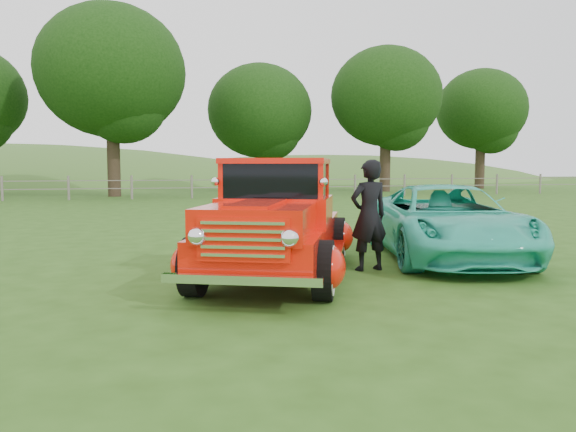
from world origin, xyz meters
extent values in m
plane|color=#294B14|center=(0.00, 0.00, 0.00)|extent=(140.00, 140.00, 0.00)
ellipsoid|color=#385D22|center=(20.00, 62.00, -3.85)|extent=(72.00, 52.00, 14.00)
cube|color=slate|center=(0.00, 22.00, 0.55)|extent=(48.00, 0.04, 0.04)
cube|color=slate|center=(0.00, 22.00, 0.95)|extent=(48.00, 0.04, 0.04)
cylinder|color=black|center=(-4.00, 25.00, 2.42)|extent=(0.70, 0.70, 4.84)
ellipsoid|color=black|center=(-4.00, 25.00, 6.82)|extent=(8.00, 8.00, 7.20)
cylinder|color=black|center=(5.00, 29.00, 1.87)|extent=(0.70, 0.70, 3.74)
ellipsoid|color=black|center=(5.00, 29.00, 5.27)|extent=(6.80, 6.80, 6.12)
cylinder|color=black|center=(13.00, 27.00, 2.20)|extent=(0.70, 0.70, 4.40)
ellipsoid|color=black|center=(13.00, 27.00, 6.20)|extent=(7.20, 7.20, 6.48)
cylinder|color=black|center=(22.00, 30.00, 2.09)|extent=(0.70, 0.70, 4.18)
ellipsoid|color=black|center=(22.00, 30.00, 5.89)|extent=(6.60, 6.60, 5.94)
cylinder|color=black|center=(-1.68, -0.24, 0.38)|extent=(0.51, 0.79, 0.76)
cylinder|color=black|center=(-0.14, -0.88, 0.38)|extent=(0.51, 0.79, 0.76)
cylinder|color=black|center=(-0.50, 2.62, 0.38)|extent=(0.51, 0.79, 0.76)
cylinder|color=black|center=(1.04, 1.99, 0.38)|extent=(0.51, 0.79, 0.76)
cube|color=red|center=(-0.32, 0.87, 0.58)|extent=(3.20, 4.85, 0.44)
ellipsoid|color=red|center=(-1.74, -0.22, 0.42)|extent=(0.67, 0.85, 0.54)
ellipsoid|color=red|center=(-0.08, -0.90, 0.42)|extent=(0.67, 0.85, 0.54)
ellipsoid|color=red|center=(-0.56, 2.65, 0.42)|extent=(0.67, 0.85, 0.54)
ellipsoid|color=red|center=(1.10, 1.96, 0.42)|extent=(0.67, 0.85, 0.54)
cube|color=red|center=(-0.91, -0.56, 0.97)|extent=(1.84, 1.99, 0.42)
cube|color=red|center=(-0.36, 0.78, 0.99)|extent=(1.99, 1.86, 0.44)
cube|color=black|center=(-0.36, 0.78, 1.46)|extent=(1.76, 1.59, 0.50)
cube|color=red|center=(-0.36, 0.78, 1.74)|extent=(1.87, 1.71, 0.08)
cube|color=red|center=(0.19, 2.12, 0.95)|extent=(1.83, 2.25, 0.45)
cube|color=white|center=(-1.22, -1.31, 0.85)|extent=(1.02, 0.50, 0.50)
cube|color=white|center=(-1.26, -1.40, 0.42)|extent=(1.71, 0.78, 0.10)
cube|color=white|center=(0.60, 3.11, 0.42)|extent=(1.62, 0.74, 0.10)
imported|color=#31C5A8|center=(2.96, 1.63, 0.67)|extent=(3.27, 5.17, 1.33)
imported|color=black|center=(1.18, 0.90, 0.88)|extent=(0.70, 0.51, 1.77)
camera|label=1|loc=(-2.24, -7.41, 1.66)|focal=35.00mm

